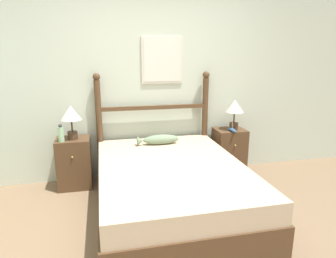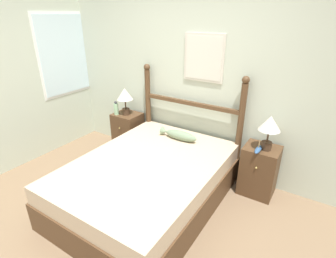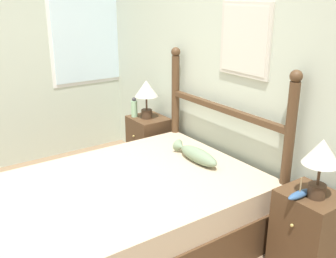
{
  "view_description": "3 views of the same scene",
  "coord_description": "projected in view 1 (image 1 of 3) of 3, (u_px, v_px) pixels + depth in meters",
  "views": [
    {
      "loc": [
        -0.68,
        -2.24,
        1.67
      ],
      "look_at": [
        0.06,
        1.04,
        0.81
      ],
      "focal_mm": 32.0,
      "sensor_mm": 36.0,
      "label": 1
    },
    {
      "loc": [
        1.57,
        -1.41,
        2.1
      ],
      "look_at": [
        -0.0,
        1.06,
        0.79
      ],
      "focal_mm": 28.0,
      "sensor_mm": 36.0,
      "label": 2
    },
    {
      "loc": [
        2.43,
        -0.68,
        1.94
      ],
      "look_at": [
        -0.03,
        1.04,
        0.89
      ],
      "focal_mm": 42.0,
      "sensor_mm": 36.0,
      "label": 3
    }
  ],
  "objects": [
    {
      "name": "nightstand_left",
      "position": [
        74.0,
        163.0,
        3.78
      ],
      "size": [
        0.41,
        0.38,
        0.64
      ],
      "color": "#4C331E",
      "rests_on": "ground_plane"
    },
    {
      "name": "wall_back",
      "position": [
        152.0,
        83.0,
        3.99
      ],
      "size": [
        6.4,
        0.08,
        2.55
      ],
      "color": "beige",
      "rests_on": "ground_plane"
    },
    {
      "name": "nightstand_right",
      "position": [
        229.0,
        151.0,
        4.23
      ],
      "size": [
        0.41,
        0.38,
        0.64
      ],
      "color": "#4C331E",
      "rests_on": "ground_plane"
    },
    {
      "name": "headboard",
      "position": [
        154.0,
        121.0,
        4.01
      ],
      "size": [
        1.53,
        0.09,
        1.42
      ],
      "color": "#4C331E",
      "rests_on": "ground_plane"
    },
    {
      "name": "ground_plane",
      "position": [
        187.0,
        245.0,
        2.67
      ],
      "size": [
        16.0,
        16.0,
        0.0
      ],
      "primitive_type": "plane",
      "color": "#7A6047"
    },
    {
      "name": "table_lamp_right",
      "position": [
        235.0,
        108.0,
        4.06
      ],
      "size": [
        0.24,
        0.24,
        0.42
      ],
      "color": "#422D1E",
      "rests_on": "nightstand_right"
    },
    {
      "name": "model_boat",
      "position": [
        232.0,
        130.0,
        4.03
      ],
      "size": [
        0.06,
        0.22,
        0.15
      ],
      "color": "#335684",
      "rests_on": "nightstand_right"
    },
    {
      "name": "bottle",
      "position": [
        61.0,
        134.0,
        3.55
      ],
      "size": [
        0.07,
        0.07,
        0.22
      ],
      "color": "#99C699",
      "rests_on": "nightstand_left"
    },
    {
      "name": "bed",
      "position": [
        171.0,
        188.0,
        3.19
      ],
      "size": [
        1.52,
        2.08,
        0.54
      ],
      "color": "#4C331E",
      "rests_on": "ground_plane"
    },
    {
      "name": "fish_pillow",
      "position": [
        159.0,
        140.0,
        3.77
      ],
      "size": [
        0.53,
        0.13,
        0.13
      ],
      "color": "gray",
      "rests_on": "bed"
    },
    {
      "name": "table_lamp_left",
      "position": [
        71.0,
        115.0,
        3.6
      ],
      "size": [
        0.24,
        0.24,
        0.42
      ],
      "color": "#422D1E",
      "rests_on": "nightstand_left"
    }
  ]
}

